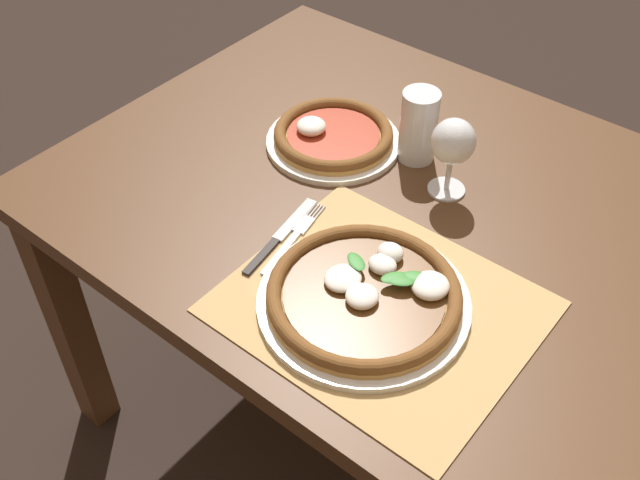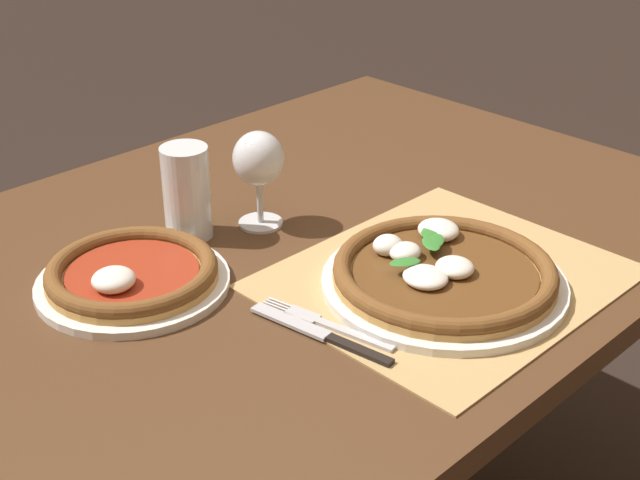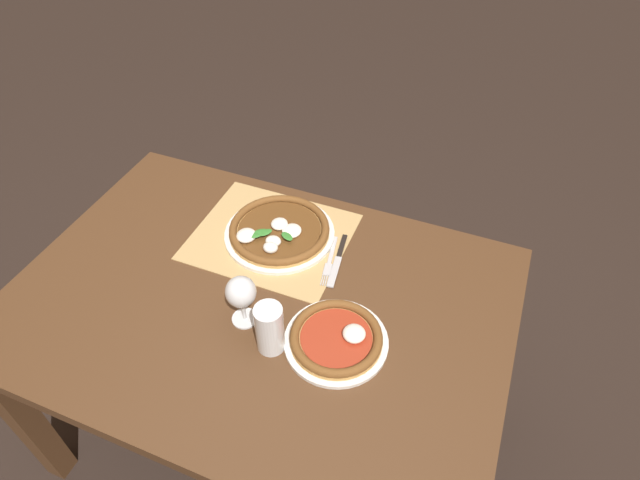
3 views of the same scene
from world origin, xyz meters
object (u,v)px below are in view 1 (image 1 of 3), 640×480
pizza_far (333,136)px  fork (294,237)px  pizza_near (365,295)px  pint_glass (418,127)px  knife (281,235)px  wine_glass (454,145)px

pizza_far → fork: bearing=-65.4°
pizza_far → fork: (0.12, -0.26, -0.01)m
pizza_near → fork: (-0.18, 0.04, -0.02)m
pizza_near → pizza_far: bearing=135.1°
pint_glass → fork: pint_glass is taller
pizza_near → pint_glass: 0.40m
pizza_far → knife: 0.29m
pizza_far → knife: bearing=-70.1°
pint_glass → knife: bearing=-99.0°
pizza_near → pizza_far: size_ratio=1.26×
pizza_near → knife: 0.21m
pizza_near → pizza_far: 0.43m
pizza_near → knife: size_ratio=1.58×
pint_glass → fork: size_ratio=0.73×
wine_glass → knife: bearing=-118.7°
pint_glass → fork: (-0.03, -0.33, -0.06)m
fork → knife: knife is taller
wine_glass → pizza_near: bearing=-81.7°
wine_glass → fork: 0.33m
knife → pint_glass: bearing=81.0°
pizza_near → fork: bearing=166.6°
wine_glass → pint_glass: size_ratio=1.07×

